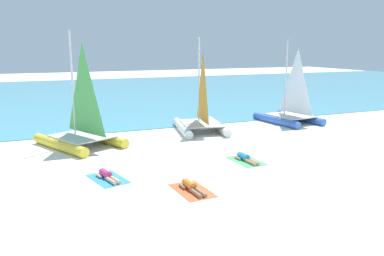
{
  "coord_description": "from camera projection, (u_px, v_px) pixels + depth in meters",
  "views": [
    {
      "loc": [
        -7.1,
        -12.12,
        5.0
      ],
      "look_at": [
        0.0,
        4.75,
        1.2
      ],
      "focal_mm": 36.62,
      "sensor_mm": 36.0,
      "label": 1
    }
  ],
  "objects": [
    {
      "name": "ground_plane",
      "position": [
        158.0,
        131.0,
        23.68
      ],
      "size": [
        120.0,
        120.0,
        0.0
      ],
      "primitive_type": "plane",
      "color": "white"
    },
    {
      "name": "ocean_water",
      "position": [
        99.0,
        94.0,
        42.22
      ],
      "size": [
        120.0,
        40.0,
        0.05
      ],
      "primitive_type": "cube",
      "color": "#4C9EB7",
      "rests_on": "ground"
    },
    {
      "name": "sailboat_white",
      "position": [
        201.0,
        118.0,
        23.45
      ],
      "size": [
        3.49,
        4.7,
        5.55
      ],
      "rotation": [
        0.0,
        0.0,
        -0.2
      ],
      "color": "white",
      "rests_on": "ground"
    },
    {
      "name": "sailboat_blue",
      "position": [
        290.0,
        111.0,
        26.13
      ],
      "size": [
        3.14,
        4.48,
        5.49
      ],
      "rotation": [
        0.0,
        0.0,
        0.11
      ],
      "color": "blue",
      "rests_on": "ground"
    },
    {
      "name": "sailboat_yellow",
      "position": [
        81.0,
        130.0,
        19.93
      ],
      "size": [
        4.46,
        5.25,
        5.82
      ],
      "rotation": [
        0.0,
        0.0,
        0.43
      ],
      "color": "yellow",
      "rests_on": "ground"
    },
    {
      "name": "towel_left",
      "position": [
        108.0,
        179.0,
        15.1
      ],
      "size": [
        1.5,
        2.1,
        0.01
      ],
      "primitive_type": "cube",
      "rotation": [
        0.0,
        0.0,
        0.23
      ],
      "color": "#338CD8",
      "rests_on": "ground"
    },
    {
      "name": "sunbather_left",
      "position": [
        107.0,
        175.0,
        15.13
      ],
      "size": [
        0.74,
        1.56,
        0.3
      ],
      "rotation": [
        0.0,
        0.0,
        0.23
      ],
      "color": "#D83372",
      "rests_on": "towel_left"
    },
    {
      "name": "towel_middle",
      "position": [
        192.0,
        190.0,
        13.88
      ],
      "size": [
        1.21,
        1.96,
        0.01
      ],
      "primitive_type": "cube",
      "rotation": [
        0.0,
        0.0,
        0.06
      ],
      "color": "#EA5933",
      "rests_on": "ground"
    },
    {
      "name": "sunbather_middle",
      "position": [
        191.0,
        187.0,
        13.91
      ],
      "size": [
        0.57,
        1.57,
        0.3
      ],
      "rotation": [
        0.0,
        0.0,
        0.06
      ],
      "color": "orange",
      "rests_on": "towel_middle"
    },
    {
      "name": "towel_right",
      "position": [
        246.0,
        161.0,
        17.48
      ],
      "size": [
        1.18,
        1.95,
        0.01
      ],
      "primitive_type": "cube",
      "rotation": [
        0.0,
        0.0,
        0.04
      ],
      "color": "#4CB266",
      "rests_on": "ground"
    },
    {
      "name": "sunbather_right",
      "position": [
        245.0,
        158.0,
        17.51
      ],
      "size": [
        0.56,
        1.56,
        0.3
      ],
      "rotation": [
        0.0,
        0.0,
        0.04
      ],
      "color": "#268CCC",
      "rests_on": "towel_right"
    }
  ]
}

